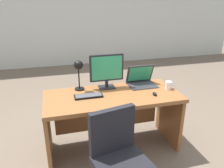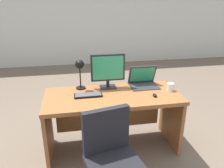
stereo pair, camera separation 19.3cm
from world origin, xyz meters
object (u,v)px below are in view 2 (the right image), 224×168
(desk, at_px, (112,109))
(keyboard, at_px, (88,95))
(coffee_mug, at_px, (171,87))
(desk_lamp, at_px, (80,68))
(laptop, at_px, (143,79))
(monitor, at_px, (108,69))
(mouse, at_px, (155,95))

(desk, xyz_separation_m, keyboard, (-0.28, -0.03, 0.22))
(desk, bearing_deg, coffee_mug, -4.28)
(keyboard, height_order, desk_lamp, desk_lamp)
(laptop, relative_size, coffee_mug, 3.30)
(monitor, relative_size, laptop, 1.21)
(coffee_mug, bearing_deg, monitor, 161.85)
(monitor, xyz_separation_m, coffee_mug, (0.73, -0.24, -0.19))
(monitor, relative_size, mouse, 5.66)
(monitor, bearing_deg, desk_lamp, 178.88)
(desk, bearing_deg, monitor, 94.84)
(mouse, distance_m, coffee_mug, 0.28)
(keyboard, bearing_deg, desk, 5.73)
(laptop, relative_size, keyboard, 1.10)
(desk, height_order, desk_lamp, desk_lamp)
(monitor, distance_m, laptop, 0.49)
(desk, height_order, laptop, laptop)
(mouse, bearing_deg, laptop, 93.68)
(desk_lamp, bearing_deg, desk, -28.50)
(desk, distance_m, mouse, 0.55)
(monitor, relative_size, desk_lamp, 1.14)
(desk, bearing_deg, keyboard, -174.27)
(laptop, relative_size, desk_lamp, 0.94)
(keyboard, distance_m, desk_lamp, 0.35)
(monitor, bearing_deg, desk, -85.16)
(monitor, height_order, mouse, monitor)
(desk, distance_m, coffee_mug, 0.76)
(monitor, distance_m, coffee_mug, 0.79)
(laptop, distance_m, coffee_mug, 0.37)
(desk, height_order, monitor, monitor)
(monitor, bearing_deg, mouse, -37.67)
(desk, relative_size, laptop, 4.47)
(mouse, relative_size, coffee_mug, 0.71)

